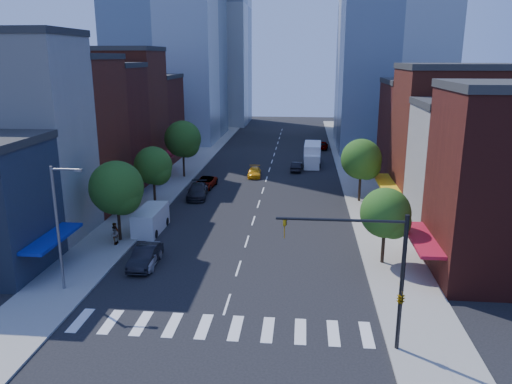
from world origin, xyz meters
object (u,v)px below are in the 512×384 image
parked_car_front (146,255)px  cargo_van_near (150,222)px  taxi (254,172)px  parked_car_third (205,182)px  traffic_car_oncoming (297,166)px  box_truck (312,155)px  pedestrian_far (114,235)px  parked_car_rear (197,191)px  cargo_van_far (150,220)px  pedestrian_near (116,233)px  traffic_car_far (323,145)px  parked_car_second (145,256)px

parked_car_front → cargo_van_near: size_ratio=0.96×
taxi → parked_car_third: bearing=-133.8°
traffic_car_oncoming → box_truck: size_ratio=0.50×
parked_car_third → pedestrian_far: (-4.04, -20.89, 0.32)m
parked_car_rear → cargo_van_far: cargo_van_far is taller
parked_car_front → parked_car_rear: bearing=87.2°
cargo_van_near → pedestrian_near: 4.12m
parked_car_rear → cargo_van_far: size_ratio=1.02×
pedestrian_far → traffic_car_far: bearing=151.1°
traffic_car_far → cargo_van_far: bearing=74.4°
parked_car_second → parked_car_rear: parked_car_rear is taller
parked_car_rear → parked_car_second: bearing=-96.1°
box_truck → traffic_car_far: bearing=83.4°
parked_car_front → traffic_car_oncoming: parked_car_front is taller
pedestrian_near → parked_car_second: bearing=-128.9°
parked_car_rear → box_truck: box_truck is taller
taxi → box_truck: box_truck is taller
parked_car_third → traffic_car_oncoming: (11.53, 10.78, 0.00)m
parked_car_third → pedestrian_near: size_ratio=2.59×
traffic_car_oncoming → pedestrian_far: (-15.57, -31.67, 0.31)m
parked_car_front → cargo_van_far: (-2.00, 7.72, 0.34)m
parked_car_second → traffic_car_far: (16.00, 54.22, -0.07)m
cargo_van_near → taxi: bearing=73.4°
parked_car_front → taxi: (5.70, 31.31, -0.15)m
parked_car_rear → pedestrian_near: pedestrian_near is taller
traffic_car_oncoming → traffic_car_far: 19.12m
traffic_car_oncoming → box_truck: 5.04m
parked_car_third → taxi: (5.70, 6.70, -0.05)m
pedestrian_far → cargo_van_near: bearing=145.2°
pedestrian_far → parked_car_rear: bearing=158.8°
cargo_van_far → traffic_car_far: size_ratio=1.27×
traffic_car_oncoming → pedestrian_near: (-15.56, -31.38, 0.41)m
parked_car_second → pedestrian_far: (-4.04, 3.97, 0.21)m
parked_car_rear → pedestrian_far: 16.73m
parked_car_second → parked_car_third: parked_car_second is taller
box_truck → cargo_van_far: bearing=-114.5°
box_truck → parked_car_rear: bearing=-123.1°
parked_car_second → traffic_car_far: parked_car_second is taller
cargo_van_far → traffic_car_oncoming: cargo_van_far is taller
parked_car_second → parked_car_third: 24.86m
parked_car_front → parked_car_third: parked_car_front is taller
parked_car_second → taxi: (5.70, 31.56, -0.15)m
parked_car_front → traffic_car_far: (16.00, 53.97, -0.07)m
parked_car_front → parked_car_rear: 19.95m
parked_car_third → parked_car_rear: size_ratio=0.89×
cargo_van_far → traffic_car_far: (18.00, 46.25, -0.41)m
cargo_van_far → cargo_van_near: bearing=-89.8°
parked_car_front → taxi: 31.82m
box_truck → pedestrian_far: bearing=-114.5°
traffic_car_far → pedestrian_far: pedestrian_far is taller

